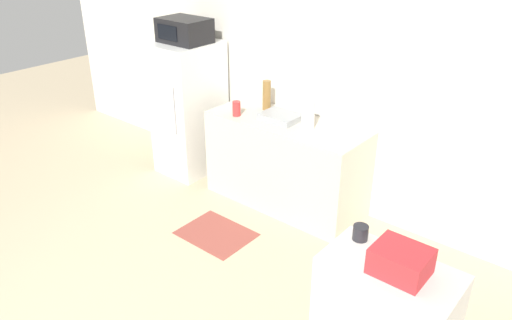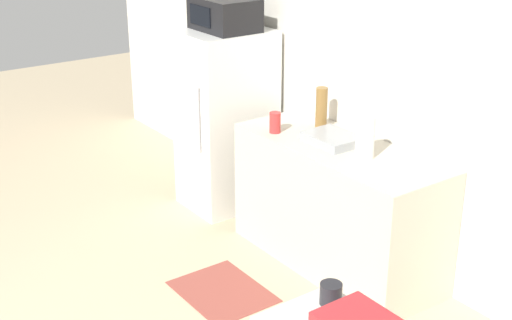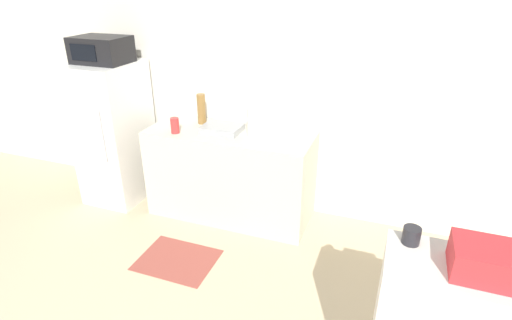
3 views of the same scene
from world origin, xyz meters
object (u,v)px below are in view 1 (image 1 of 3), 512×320
at_px(jar, 360,233).
at_px(paper_towel_roll, 308,115).
at_px(bottle_short, 236,109).
at_px(microwave, 184,30).
at_px(refrigerator, 189,108).
at_px(bottle_tall, 267,95).
at_px(basket, 401,261).

height_order(jar, paper_towel_roll, paper_towel_roll).
bearing_deg(jar, bottle_short, 147.60).
height_order(bottle_short, jar, jar).
height_order(microwave, paper_towel_roll, microwave).
relative_size(jar, paper_towel_roll, 0.31).
bearing_deg(paper_towel_roll, refrigerator, -178.83).
bearing_deg(bottle_tall, paper_towel_roll, -14.69).
bearing_deg(basket, microwave, 153.67).
bearing_deg(paper_towel_roll, basket, -44.51).
height_order(refrigerator, paper_towel_roll, refrigerator).
xyz_separation_m(microwave, jar, (2.89, -1.45, -0.46)).
bearing_deg(microwave, jar, -26.57).
distance_m(microwave, bottle_tall, 1.10).
distance_m(bottle_tall, paper_towel_roll, 0.63).
bearing_deg(jar, bottle_tall, 140.03).
height_order(refrigerator, bottle_tall, refrigerator).
distance_m(microwave, basket, 3.57).
height_order(bottle_short, basket, basket).
bearing_deg(bottle_tall, basket, -38.22).
bearing_deg(basket, bottle_short, 148.56).
relative_size(basket, paper_towel_roll, 0.97).
height_order(bottle_tall, bottle_short, bottle_tall).
distance_m(bottle_tall, jar, 2.55).
distance_m(bottle_tall, basket, 2.85).
height_order(bottle_short, paper_towel_roll, paper_towel_roll).
xyz_separation_m(bottle_tall, bottle_short, (-0.11, -0.32, -0.08)).
distance_m(bottle_short, paper_towel_roll, 0.74).
bearing_deg(jar, refrigerator, 153.41).
height_order(microwave, bottle_tall, microwave).
xyz_separation_m(basket, paper_towel_roll, (-1.63, 1.60, -0.12)).
bearing_deg(jar, paper_towel_roll, 132.32).
relative_size(refrigerator, paper_towel_roll, 5.31).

